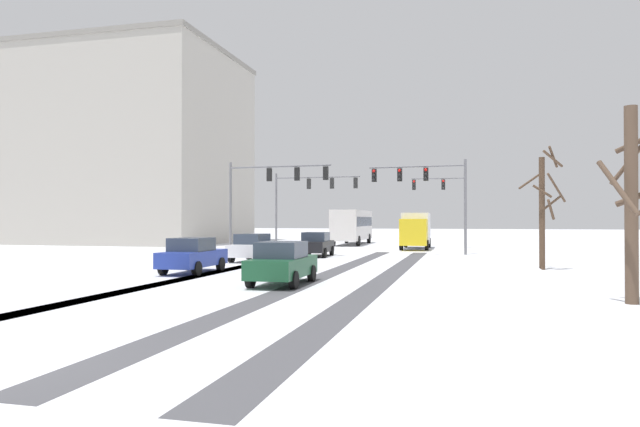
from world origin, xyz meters
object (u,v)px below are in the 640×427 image
object	(u,v)px
traffic_signal_near_left	(270,185)
car_blue_third	(193,255)
traffic_signal_near_right	(426,185)
car_black_lead	(316,244)
office_building_far_left_block	(121,150)
bus_oncoming	(352,224)
bare_tree_sidewalk_near	(632,199)
box_truck_delivery	(416,229)
car_white_second	(253,247)
bare_tree_sidewalk_mid	(544,206)
traffic_signal_far_left	(309,192)
traffic_signal_far_right	(446,196)
car_dark_green_fourth	(282,263)

from	to	relation	value
traffic_signal_near_left	car_blue_third	distance (m)	13.75
traffic_signal_near_right	car_black_lead	bearing A→B (deg)	-160.37
car_blue_third	office_building_far_left_block	world-z (taller)	office_building_far_left_block
bus_oncoming	office_building_far_left_block	distance (m)	26.97
traffic_signal_near_right	bare_tree_sidewalk_near	size ratio (longest dim) A/B	1.15
box_truck_delivery	car_black_lead	bearing A→B (deg)	-116.09
car_white_second	bare_tree_sidewalk_mid	distance (m)	16.12
traffic_signal_near_left	bare_tree_sidewalk_mid	bearing A→B (deg)	-23.75
bare_tree_sidewalk_mid	office_building_far_left_block	size ratio (longest dim) A/B	0.24
office_building_far_left_block	box_truck_delivery	bearing A→B (deg)	-11.56
bus_oncoming	box_truck_delivery	size ratio (longest dim) A/B	1.49
bus_oncoming	traffic_signal_far_left	bearing A→B (deg)	-103.55
bare_tree_sidewalk_near	office_building_far_left_block	world-z (taller)	office_building_far_left_block
traffic_signal_near_left	box_truck_delivery	distance (m)	14.77
traffic_signal_near_left	traffic_signal_far_right	bearing A→B (deg)	50.78
traffic_signal_near_right	traffic_signal_far_left	xyz separation A→B (m)	(-10.37, 7.85, 0.03)
car_white_second	traffic_signal_near_left	bearing A→B (deg)	99.04
car_dark_green_fourth	office_building_far_left_block	bearing A→B (deg)	130.90
car_white_second	bare_tree_sidewalk_mid	size ratio (longest dim) A/B	0.70
traffic_signal_near_left	office_building_far_left_block	bearing A→B (deg)	142.74
traffic_signal_near_right	bus_oncoming	xyz separation A→B (m)	(-8.28, 16.52, -2.82)
traffic_signal_far_left	bare_tree_sidewalk_mid	bearing A→B (deg)	-46.31
traffic_signal_near_right	traffic_signal_far_right	bearing A→B (deg)	84.96
traffic_signal_near_left	traffic_signal_far_left	size ratio (longest dim) A/B	0.99
traffic_signal_near_right	car_blue_third	distance (m)	18.53
traffic_signal_far_right	bare_tree_sidewalk_mid	xyz separation A→B (m)	(5.26, -21.39, -1.47)
traffic_signal_far_right	box_truck_delivery	xyz separation A→B (m)	(-2.45, -2.78, -2.95)
car_dark_green_fourth	bare_tree_sidewalk_near	xyz separation A→B (m)	(11.36, -2.12, 2.23)
traffic_signal_far_left	car_blue_third	xyz separation A→B (m)	(0.82, -23.21, -4.02)
traffic_signal_far_right	office_building_far_left_block	bearing A→B (deg)	173.67
car_dark_green_fourth	bus_oncoming	bearing A→B (deg)	96.74
bus_oncoming	office_building_far_left_block	world-z (taller)	office_building_far_left_block
car_dark_green_fourth	office_building_far_left_block	world-z (taller)	office_building_far_left_block
box_truck_delivery	office_building_far_left_block	xyz separation A→B (m)	(-32.56, 6.66, 8.55)
car_white_second	bare_tree_sidewalk_near	world-z (taller)	bare_tree_sidewalk_near
car_dark_green_fourth	office_building_far_left_block	xyz separation A→B (m)	(-29.86, 34.47, 9.37)
traffic_signal_near_left	bare_tree_sidewalk_near	world-z (taller)	traffic_signal_near_left
car_white_second	car_dark_green_fourth	world-z (taller)	same
car_blue_third	bus_oncoming	distance (m)	31.93
traffic_signal_far_right	bare_tree_sidewalk_mid	world-z (taller)	traffic_signal_far_right
box_truck_delivery	bare_tree_sidewalk_mid	bearing A→B (deg)	-67.50
bare_tree_sidewalk_mid	bus_oncoming	bearing A→B (deg)	119.18
traffic_signal_near_left	traffic_signal_far_left	bearing A→B (deg)	89.76
bus_oncoming	box_truck_delivery	distance (m)	10.19
car_white_second	box_truck_delivery	world-z (taller)	box_truck_delivery
car_dark_green_fourth	box_truck_delivery	xyz separation A→B (m)	(2.70, 27.81, 0.82)
box_truck_delivery	traffic_signal_near_left	bearing A→B (deg)	-128.66
car_blue_third	traffic_signal_far_right	bearing A→B (deg)	68.69
box_truck_delivery	bare_tree_sidewalk_mid	world-z (taller)	bare_tree_sidewalk_mid
traffic_signal_far_left	car_black_lead	distance (m)	11.60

